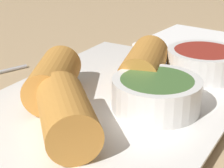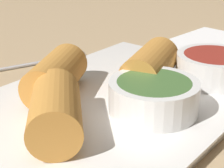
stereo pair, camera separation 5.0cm
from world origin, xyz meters
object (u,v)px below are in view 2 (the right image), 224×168
Objects in this scene: dipping_bowl_near at (154,95)px; spoon at (61,57)px; napkin at (212,44)px; dipping_bowl_far at (214,66)px; serving_plate at (112,106)px.

dipping_bowl_near reaches higher than spoon.
dipping_bowl_near is 29.55cm from napkin.
dipping_bowl_far is at bearing 99.62° from spoon.
serving_plate reaches higher than spoon.
serving_plate is at bearing -84.28° from dipping_bowl_near.
dipping_bowl_near is at bearing -5.03° from dipping_bowl_far.
napkin is (-29.02, -2.25, -0.46)cm from serving_plate.
spoon is at bearing -33.94° from napkin.
spoon is (-8.08, -16.34, -0.23)cm from serving_plate.
serving_plate is at bearing 63.69° from spoon.
napkin is (-28.53, -7.10, -2.95)cm from dipping_bowl_near.
serving_plate is 3.97× the size of dipping_bowl_near.
dipping_bowl_near is 11.40cm from dipping_bowl_far.
serving_plate is 18.23cm from spoon.
dipping_bowl_near is 0.52× the size of napkin.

